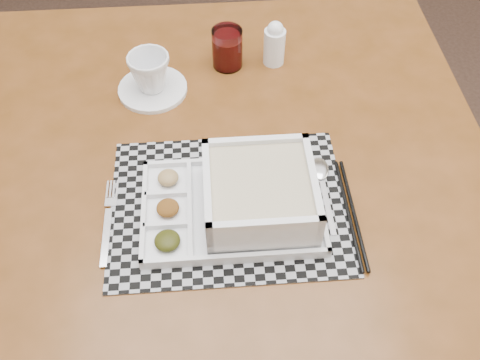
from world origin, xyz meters
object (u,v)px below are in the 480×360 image
creamer_bottle (274,43)px  juice_glass (227,50)px  serving_tray (251,198)px  cup (150,72)px  dining_table (219,188)px

creamer_bottle → juice_glass: bearing=-173.4°
serving_tray → cup: 0.39m
cup → dining_table: bearing=-32.2°
serving_tray → cup: serving_tray is taller
juice_glass → serving_tray: bearing=-82.4°
dining_table → serving_tray: serving_tray is taller
serving_tray → juice_glass: bearing=97.6°
juice_glass → creamer_bottle: creamer_bottle is taller
cup → creamer_bottle: creamer_bottle is taller
dining_table → creamer_bottle: bearing=69.4°
serving_tray → juice_glass: serving_tray is taller
serving_tray → dining_table: bearing=118.6°
serving_tray → juice_glass: 0.42m
dining_table → creamer_bottle: creamer_bottle is taller
cup → creamer_bottle: bearing=42.4°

